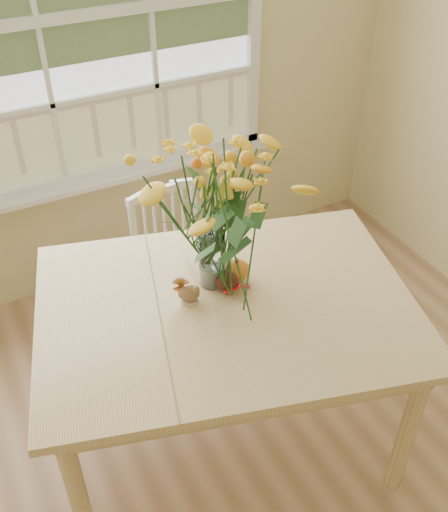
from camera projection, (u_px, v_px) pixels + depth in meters
wall_back at (43, 63)px, 2.84m from camera, size 4.00×0.02×2.70m
window at (37, 26)px, 2.70m from camera, size 2.42×0.12×1.74m
dining_table at (226, 320)px, 2.40m from camera, size 1.69×1.40×0.79m
windsor_chair at (174, 258)px, 3.07m from camera, size 0.42×0.40×0.84m
flower_vase at (211, 207)px, 2.22m from camera, size 0.51×0.51×0.61m
pumpkin at (237, 271)px, 2.43m from camera, size 0.11×0.11×0.08m
turkey_figurine at (189, 293)px, 2.32m from camera, size 0.10×0.09×0.11m
dark_gourd at (227, 282)px, 2.38m from camera, size 0.13×0.11×0.08m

